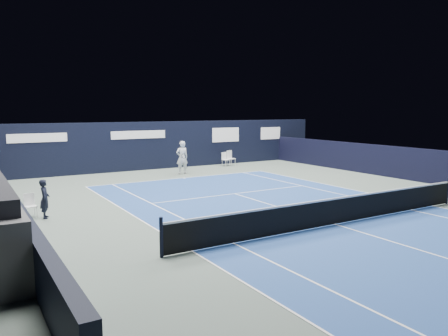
{
  "coord_description": "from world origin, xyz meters",
  "views": [
    {
      "loc": [
        -10.78,
        -10.42,
        3.91
      ],
      "look_at": [
        -0.74,
        6.12,
        1.3
      ],
      "focal_mm": 35.0,
      "sensor_mm": 36.0,
      "label": 1
    }
  ],
  "objects_px": {
    "folding_chair_back_b": "(230,157)",
    "tennis_player": "(182,158)",
    "tennis_net": "(336,210)",
    "folding_chair_back_a": "(225,157)",
    "line_judge_chair": "(30,204)"
  },
  "relations": [
    {
      "from": "folding_chair_back_b",
      "to": "tennis_net",
      "type": "relative_size",
      "value": 0.08
    },
    {
      "from": "folding_chair_back_a",
      "to": "tennis_net",
      "type": "xyz_separation_m",
      "value": [
        -4.85,
        -15.27,
        -0.13
      ]
    },
    {
      "from": "folding_chair_back_a",
      "to": "line_judge_chair",
      "type": "height_order",
      "value": "folding_chair_back_a"
    },
    {
      "from": "line_judge_chair",
      "to": "tennis_net",
      "type": "bearing_deg",
      "value": -43.87
    },
    {
      "from": "folding_chair_back_b",
      "to": "tennis_player",
      "type": "xyz_separation_m",
      "value": [
        -4.61,
        -1.84,
        0.4
      ]
    },
    {
      "from": "folding_chair_back_b",
      "to": "tennis_net",
      "type": "bearing_deg",
      "value": -118.84
    },
    {
      "from": "folding_chair_back_b",
      "to": "tennis_player",
      "type": "distance_m",
      "value": 4.98
    },
    {
      "from": "tennis_net",
      "to": "tennis_player",
      "type": "distance_m",
      "value": 13.41
    },
    {
      "from": "folding_chair_back_b",
      "to": "tennis_player",
      "type": "relative_size",
      "value": 0.53
    },
    {
      "from": "line_judge_chair",
      "to": "tennis_player",
      "type": "xyz_separation_m",
      "value": [
        9.43,
        6.82,
        0.51
      ]
    },
    {
      "from": "tennis_net",
      "to": "tennis_player",
      "type": "xyz_separation_m",
      "value": [
        0.68,
        13.38,
        0.5
      ]
    },
    {
      "from": "tennis_net",
      "to": "folding_chair_back_a",
      "type": "bearing_deg",
      "value": 72.4
    },
    {
      "from": "folding_chair_back_a",
      "to": "folding_chair_back_b",
      "type": "distance_m",
      "value": 0.45
    },
    {
      "from": "tennis_net",
      "to": "folding_chair_back_b",
      "type": "bearing_deg",
      "value": 70.84
    },
    {
      "from": "folding_chair_back_b",
      "to": "folding_chair_back_a",
      "type": "bearing_deg",
      "value": 164.34
    }
  ]
}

